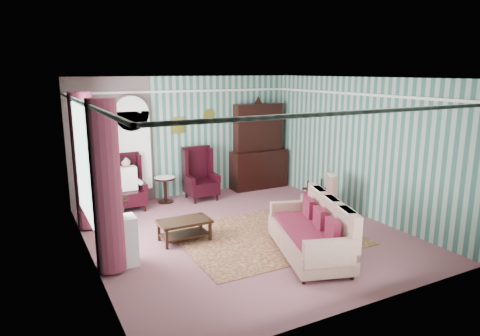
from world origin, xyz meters
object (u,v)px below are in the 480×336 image
wingback_left (127,183)px  nest_table (319,191)px  floral_armchair (318,194)px  round_side_table (165,190)px  wingback_right (201,174)px  dresser_hutch (259,143)px  plant_stand (119,242)px  bookcase (133,156)px  seated_woman (127,184)px  sofa (309,225)px  coffee_table (184,230)px

wingback_left → nest_table: bearing=-20.8°
wingback_left → floral_armchair: 4.16m
round_side_table → wingback_right: bearing=-10.0°
wingback_left → wingback_right: bearing=0.0°
dresser_hutch → plant_stand: dresser_hutch is taller
bookcase → floral_armchair: (3.25, -2.64, -0.66)m
seated_woman → round_side_table: 0.96m
seated_woman → nest_table: bearing=-20.8°
round_side_table → sofa: size_ratio=0.30×
plant_stand → round_side_table: bearing=59.6°
plant_stand → floral_armchair: floral_armchair is taller
round_side_table → dresser_hutch: bearing=2.6°
dresser_hutch → nest_table: 2.11m
wingback_right → seated_woman: bearing=180.0°
bookcase → dresser_hutch: dresser_hutch is taller
wingback_right → coffee_table: 2.63m
seated_woman → coffee_table: (0.47, -2.26, -0.39)m
coffee_table → wingback_left: bearing=101.8°
bookcase → round_side_table: (0.65, -0.24, -0.82)m
bookcase → wingback_right: (1.50, -0.39, -0.50)m
nest_table → seated_woman: bearing=159.2°
bookcase → floral_armchair: 4.24m
coffee_table → floral_armchair: bearing=0.2°
round_side_table → nest_table: round_side_table is taller
floral_armchair → nest_table: bearing=-11.9°
floral_armchair → sofa: bearing=165.4°
seated_woman → round_side_table: size_ratio=1.97×
bookcase → dresser_hutch: bearing=-2.1°
seated_woman → sofa: 4.37m
wingback_right → plant_stand: size_ratio=1.56×
round_side_table → plant_stand: plant_stand is taller
dresser_hutch → round_side_table: (-2.60, -0.12, -0.88)m
wingback_right → round_side_table: (-0.85, 0.15, -0.33)m
coffee_table → wingback_right: bearing=60.5°
coffee_table → nest_table: bearing=11.2°
dresser_hutch → wingback_left: bearing=-175.6°
wingback_left → floral_armchair: size_ratio=1.36×
round_side_table → floral_armchair: floral_armchair is taller
nest_table → floral_armchair: (-0.57, -0.70, 0.19)m
nest_table → plant_stand: size_ratio=0.68×
wingback_left → seated_woman: (0.00, 0.00, -0.04)m
round_side_table → sofa: (1.15, -4.01, 0.25)m
sofa → nest_table: bearing=-23.5°
nest_table → sofa: 3.08m
bookcase → seated_woman: (-0.25, -0.39, -0.53)m
wingback_left → floral_armchair: wingback_left is taller
dresser_hutch → seated_woman: (-3.50, -0.27, -0.59)m
sofa → wingback_left: bearing=45.6°
wingback_left → nest_table: size_ratio=2.31×
wingback_left → floral_armchair: bearing=-32.7°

